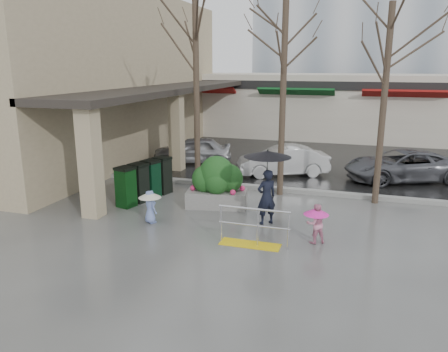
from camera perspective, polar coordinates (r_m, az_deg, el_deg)
The scene contains 20 objects.
ground at distance 13.06m, azimuth -0.85°, elevation -6.29°, with size 120.00×120.00×0.00m, color #51514F.
street_asphalt at distance 34.13m, azimuth 10.97°, elevation 6.37°, with size 120.00×36.00×0.01m, color black.
curb at distance 16.69m, azimuth 3.49°, elevation -1.41°, with size 120.00×0.30×0.15m, color gray.
near_building at distance 23.45m, azimuth -16.10°, elevation 12.34°, with size 6.00×18.00×8.00m, color tan.
canopy_slab at distance 21.45m, azimuth -6.42°, elevation 11.66°, with size 2.80×18.00×0.25m, color #2D2823.
pillar_front at distance 13.84m, azimuth -17.07°, elevation 1.82°, with size 0.55×0.55×3.50m, color tan.
pillar_back at distance 19.44m, azimuth -6.22°, elevation 5.84°, with size 0.55×0.55×3.50m, color tan.
storefront_row at distance 29.73m, azimuth 14.09°, elevation 8.95°, with size 34.00×6.74×4.00m.
handrail at distance 11.50m, azimuth 3.73°, elevation -7.26°, with size 1.90×0.50×1.03m.
tree_west at distance 16.29m, azimuth -3.70°, elevation 16.02°, with size 3.20×3.20×6.80m.
tree_midwest at distance 15.44m, azimuth 7.92°, elevation 16.57°, with size 3.20×3.20×7.00m.
tree_mideast at distance 15.21m, azimuth 20.62°, elevation 14.44°, with size 3.20×3.20×6.50m.
woman at distance 12.73m, azimuth 5.64°, elevation -0.16°, with size 1.39×1.39×2.26m.
child_pink at distance 11.79m, azimuth 11.91°, elevation -5.69°, with size 0.67×0.67×1.08m.
child_blue at distance 13.16m, azimuth -9.63°, elevation -3.43°, with size 0.68×0.68×1.01m.
planter at distance 14.42m, azimuth -0.90°, elevation -0.86°, with size 2.11×1.32×1.72m.
news_boxes at distance 15.44m, azimuth -10.27°, elevation -0.61°, with size 1.14×2.48×1.35m.
car_a at distance 20.97m, azimuth -4.13°, elevation 3.40°, with size 1.49×3.70×1.26m, color #ABACB0.
car_b at distance 18.76m, azimuth 7.70°, elevation 2.00°, with size 1.33×3.82×1.26m, color silver.
car_c at distance 19.11m, azimuth 22.20°, elevation 1.28°, with size 2.09×4.53×1.26m, color #56575E.
Camera 1 is at (3.87, -11.59, 4.61)m, focal length 35.00 mm.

